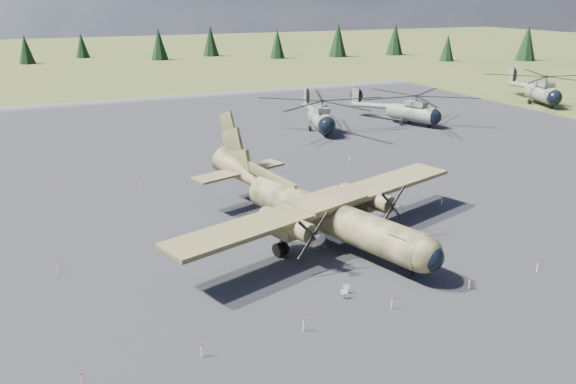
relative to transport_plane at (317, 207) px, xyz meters
name	(u,v)px	position (x,y,z in m)	size (l,w,h in m)	color
ground	(277,234)	(-2.65, 2.00, -2.61)	(500.00, 500.00, 0.00)	brown
apron	(236,196)	(-2.65, 12.00, -2.61)	(120.00, 120.00, 0.04)	#525256
transport_plane	(317,207)	(0.00, 0.00, 0.00)	(27.12, 24.18, 9.08)	#34371E
helicopter_near	(321,109)	(16.97, 32.50, 0.73)	(22.45, 23.36, 4.70)	gray
helicopter_mid	(413,104)	(31.61, 31.28, 0.61)	(23.57, 23.57, 4.53)	gray
helicopter_far	(543,84)	(62.15, 35.56, 1.08)	(25.90, 26.02, 5.20)	gray
info_placard_left	(344,292)	(-2.72, -9.22, -2.16)	(0.45, 0.23, 0.68)	gray
info_placard_right	(346,288)	(-2.26, -8.68, -2.19)	(0.40, 0.18, 0.63)	gray
barrier_fence	(272,229)	(-3.11, 1.92, -2.10)	(33.12, 29.62, 0.85)	white
treeline	(273,184)	(-3.52, 0.61, 2.21)	(299.61, 305.36, 10.97)	black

